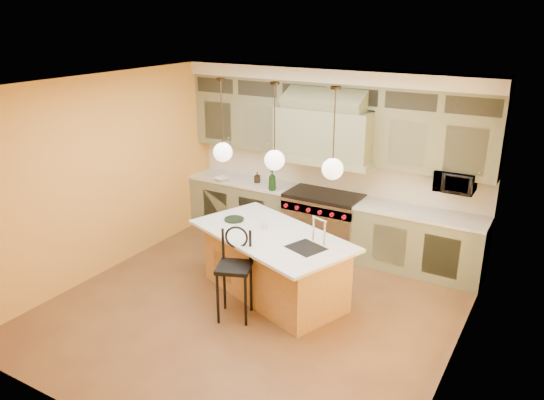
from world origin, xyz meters
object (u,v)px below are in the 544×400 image
Objects in this scene: kitchen_island at (275,263)px; counter_stool at (235,268)px; microwave at (455,181)px; range at (323,221)px.

kitchen_island reaches higher than counter_stool.
range is at bearing -176.88° from microwave.
microwave is at bearing 29.41° from counter_stool.
counter_stool is at bearing -92.27° from range.
microwave is (1.88, 1.80, 0.98)m from kitchen_island.
microwave reaches higher than counter_stool.
counter_stool is (-0.10, -2.41, 0.19)m from range.
counter_stool reaches higher than range.
kitchen_island reaches higher than range.
counter_stool is 2.18× the size of microwave.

